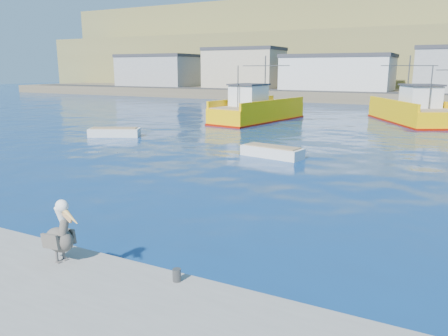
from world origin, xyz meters
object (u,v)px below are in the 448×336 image
(skiff_left, at_px, (115,133))
(skiff_mid, at_px, (272,153))
(trawler_yellow_a, at_px, (257,111))
(trawler_yellow_b, at_px, (412,112))
(pelican, at_px, (60,235))

(skiff_left, bearing_deg, skiff_mid, -7.83)
(trawler_yellow_a, relative_size, skiff_mid, 3.18)
(trawler_yellow_b, bearing_deg, pelican, -97.04)
(trawler_yellow_a, xyz_separation_m, trawler_yellow_b, (14.18, 5.99, 0.00))
(trawler_yellow_a, relative_size, trawler_yellow_b, 1.00)
(trawler_yellow_a, xyz_separation_m, skiff_left, (-5.96, -14.66, -0.82))
(pelican, bearing_deg, skiff_mid, 93.53)
(skiff_left, height_order, skiff_mid, skiff_left)
(trawler_yellow_a, relative_size, pelican, 7.69)
(skiff_left, distance_m, skiff_mid, 14.27)
(pelican, bearing_deg, trawler_yellow_b, 82.96)
(skiff_mid, xyz_separation_m, pelican, (1.07, -17.35, 0.94))
(trawler_yellow_a, bearing_deg, skiff_mid, -63.79)
(trawler_yellow_a, distance_m, skiff_left, 15.85)
(trawler_yellow_a, height_order, trawler_yellow_b, trawler_yellow_b)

